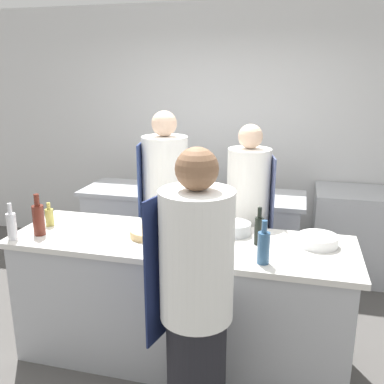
{
  "coord_description": "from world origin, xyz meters",
  "views": [
    {
      "loc": [
        0.78,
        -2.68,
        2.06
      ],
      "look_at": [
        0.0,
        0.35,
        1.19
      ],
      "focal_mm": 40.0,
      "sensor_mm": 36.0,
      "label": 1
    }
  ],
  "objects_px": {
    "chef_at_pass_far": "(165,215)",
    "bowl_mixing_large": "(318,240)",
    "chef_at_prep_near": "(196,305)",
    "oven_range": "(360,234)",
    "bowl_ceramic_blue": "(149,233)",
    "bottle_cooking_oil": "(39,219)",
    "bottle_olive_oil": "(49,217)",
    "bowl_prep_small": "(235,228)",
    "bottle_vinegar": "(259,230)",
    "stockpot": "(182,179)",
    "chef_at_stove": "(248,227)",
    "bottle_wine": "(12,225)",
    "bottle_sauce": "(264,246)"
  },
  "relations": [
    {
      "from": "chef_at_stove",
      "to": "bottle_olive_oil",
      "type": "relative_size",
      "value": 9.26
    },
    {
      "from": "chef_at_pass_far",
      "to": "bowl_mixing_large",
      "type": "height_order",
      "value": "chef_at_pass_far"
    },
    {
      "from": "chef_at_stove",
      "to": "chef_at_pass_far",
      "type": "xyz_separation_m",
      "value": [
        -0.71,
        0.03,
        0.04
      ]
    },
    {
      "from": "bowl_mixing_large",
      "to": "bottle_wine",
      "type": "bearing_deg",
      "value": -168.66
    },
    {
      "from": "chef_at_prep_near",
      "to": "bowl_ceramic_blue",
      "type": "bearing_deg",
      "value": 50.78
    },
    {
      "from": "bowl_ceramic_blue",
      "to": "bowl_prep_small",
      "type": "bearing_deg",
      "value": 18.87
    },
    {
      "from": "chef_at_prep_near",
      "to": "bottle_olive_oil",
      "type": "relative_size",
      "value": 9.44
    },
    {
      "from": "stockpot",
      "to": "chef_at_pass_far",
      "type": "bearing_deg",
      "value": -87.16
    },
    {
      "from": "bowl_ceramic_blue",
      "to": "bottle_wine",
      "type": "bearing_deg",
      "value": -162.52
    },
    {
      "from": "chef_at_prep_near",
      "to": "stockpot",
      "type": "bearing_deg",
      "value": 31.44
    },
    {
      "from": "bowl_prep_small",
      "to": "chef_at_prep_near",
      "type": "bearing_deg",
      "value": -94.85
    },
    {
      "from": "stockpot",
      "to": "oven_range",
      "type": "bearing_deg",
      "value": 13.8
    },
    {
      "from": "bottle_wine",
      "to": "bottle_cooking_oil",
      "type": "distance_m",
      "value": 0.18
    },
    {
      "from": "oven_range",
      "to": "bottle_olive_oil",
      "type": "distance_m",
      "value": 3.06
    },
    {
      "from": "bottle_wine",
      "to": "bottle_sauce",
      "type": "height_order",
      "value": "bottle_sauce"
    },
    {
      "from": "bowl_mixing_large",
      "to": "oven_range",
      "type": "bearing_deg",
      "value": 72.67
    },
    {
      "from": "chef_at_pass_far",
      "to": "bowl_mixing_large",
      "type": "relative_size",
      "value": 6.65
    },
    {
      "from": "oven_range",
      "to": "chef_at_prep_near",
      "type": "bearing_deg",
      "value": -115.35
    },
    {
      "from": "oven_range",
      "to": "bowl_prep_small",
      "type": "height_order",
      "value": "bowl_prep_small"
    },
    {
      "from": "bottle_cooking_oil",
      "to": "stockpot",
      "type": "bearing_deg",
      "value": 65.87
    },
    {
      "from": "bottle_olive_oil",
      "to": "chef_at_stove",
      "type": "bearing_deg",
      "value": 22.34
    },
    {
      "from": "bottle_olive_oil",
      "to": "bottle_cooking_oil",
      "type": "relative_size",
      "value": 0.6
    },
    {
      "from": "bowl_mixing_large",
      "to": "bottle_olive_oil",
      "type": "bearing_deg",
      "value": -177.02
    },
    {
      "from": "stockpot",
      "to": "bowl_ceramic_blue",
      "type": "bearing_deg",
      "value": -84.88
    },
    {
      "from": "chef_at_pass_far",
      "to": "bottle_sauce",
      "type": "bearing_deg",
      "value": -144.95
    },
    {
      "from": "chef_at_prep_near",
      "to": "bottle_cooking_oil",
      "type": "bearing_deg",
      "value": 81.6
    },
    {
      "from": "bottle_sauce",
      "to": "bowl_prep_small",
      "type": "bearing_deg",
      "value": 118.16
    },
    {
      "from": "chef_at_prep_near",
      "to": "bottle_vinegar",
      "type": "distance_m",
      "value": 0.8
    },
    {
      "from": "oven_range",
      "to": "bowl_ceramic_blue",
      "type": "bearing_deg",
      "value": -133.69
    },
    {
      "from": "bottle_cooking_oil",
      "to": "stockpot",
      "type": "height_order",
      "value": "bottle_cooking_oil"
    },
    {
      "from": "bowl_prep_small",
      "to": "bowl_ceramic_blue",
      "type": "bearing_deg",
      "value": -161.13
    },
    {
      "from": "chef_at_stove",
      "to": "bowl_mixing_large",
      "type": "distance_m",
      "value": 0.73
    },
    {
      "from": "bottle_vinegar",
      "to": "stockpot",
      "type": "distance_m",
      "value": 1.53
    },
    {
      "from": "oven_range",
      "to": "bowl_prep_small",
      "type": "relative_size",
      "value": 4.28
    },
    {
      "from": "chef_at_pass_far",
      "to": "bottle_cooking_oil",
      "type": "height_order",
      "value": "chef_at_pass_far"
    },
    {
      "from": "chef_at_prep_near",
      "to": "bowl_prep_small",
      "type": "relative_size",
      "value": 7.73
    },
    {
      "from": "chef_at_pass_far",
      "to": "bottle_vinegar",
      "type": "relative_size",
      "value": 6.72
    },
    {
      "from": "bowl_ceramic_blue",
      "to": "bowl_mixing_large",
      "type": "bearing_deg",
      "value": 6.37
    },
    {
      "from": "chef_at_prep_near",
      "to": "bowl_mixing_large",
      "type": "distance_m",
      "value": 1.05
    },
    {
      "from": "bottle_vinegar",
      "to": "bottle_cooking_oil",
      "type": "xyz_separation_m",
      "value": [
        -1.54,
        -0.21,
        0.02
      ]
    },
    {
      "from": "chef_at_stove",
      "to": "bottle_wine",
      "type": "distance_m",
      "value": 1.79
    },
    {
      "from": "chef_at_prep_near",
      "to": "stockpot",
      "type": "height_order",
      "value": "chef_at_prep_near"
    },
    {
      "from": "bottle_olive_oil",
      "to": "bottle_cooking_oil",
      "type": "height_order",
      "value": "bottle_cooking_oil"
    },
    {
      "from": "chef_at_stove",
      "to": "bowl_prep_small",
      "type": "relative_size",
      "value": 7.59
    },
    {
      "from": "chef_at_prep_near",
      "to": "bottle_olive_oil",
      "type": "height_order",
      "value": "chef_at_prep_near"
    },
    {
      "from": "bottle_sauce",
      "to": "stockpot",
      "type": "distance_m",
      "value": 1.81
    },
    {
      "from": "bowl_mixing_large",
      "to": "bottle_vinegar",
      "type": "bearing_deg",
      "value": -168.84
    },
    {
      "from": "chef_at_prep_near",
      "to": "bowl_prep_small",
      "type": "height_order",
      "value": "chef_at_prep_near"
    },
    {
      "from": "bottle_olive_oil",
      "to": "bowl_ceramic_blue",
      "type": "xyz_separation_m",
      "value": [
        0.81,
        -0.03,
        -0.05
      ]
    },
    {
      "from": "chef_at_prep_near",
      "to": "stockpot",
      "type": "relative_size",
      "value": 5.87
    }
  ]
}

